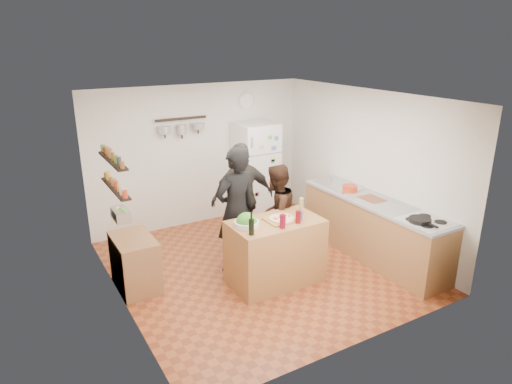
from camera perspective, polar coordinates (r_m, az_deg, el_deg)
room_shell at (r=6.72m, az=-1.24°, el=1.49°), size 4.20×4.20×4.20m
prep_island at (r=6.32m, az=2.43°, el=-7.47°), size 1.25×0.72×0.91m
pizza_board at (r=6.15m, az=3.22°, el=-3.48°), size 0.42×0.34×0.02m
pizza at (r=6.14m, az=3.22°, el=-3.32°), size 0.34×0.34×0.02m
salad_bowl at (r=5.96m, az=-1.18°, el=-3.98°), size 0.33×0.33×0.07m
wine_bottle at (r=5.68m, az=-0.57°, el=-4.40°), size 0.07×0.07×0.21m
wine_glass_near at (r=5.88m, az=3.35°, el=-3.68°), size 0.08×0.08×0.18m
wine_glass_far at (r=6.06m, az=5.27°, el=-3.12°), size 0.07×0.07×0.17m
pepper_mill at (r=6.37m, az=5.67°, el=-1.89°), size 0.06×0.06×0.20m
salt_canister at (r=6.17m, az=5.45°, el=-2.93°), size 0.08×0.08×0.13m
person_left at (r=6.46m, az=-2.52°, el=-2.31°), size 0.74×0.56×1.85m
person_center at (r=6.79m, az=2.50°, el=-2.76°), size 0.90×0.81×1.51m
person_back at (r=7.10m, az=-1.68°, el=-0.76°), size 1.06×0.52×1.75m
counter_run at (r=7.26m, az=14.36°, el=-4.48°), size 0.63×2.63×0.90m
stove_top at (r=6.51m, az=20.47°, el=-3.50°), size 0.60×0.62×0.02m
skillet at (r=6.44m, az=19.81°, el=-3.32°), size 0.29×0.29×0.06m
sink at (r=7.69m, az=10.26°, el=0.82°), size 0.50×0.80×0.03m
cutting_board at (r=7.15m, az=14.27°, el=-0.91°), size 0.30×0.40×0.02m
red_bowl at (r=7.40m, az=11.65°, el=0.45°), size 0.23×0.23×0.10m
fridge at (r=8.40m, az=-0.06°, el=2.58°), size 0.70×0.68×1.80m
wall_clock at (r=8.43m, az=-1.21°, el=11.31°), size 0.30×0.03×0.30m
spice_shelf_lower at (r=5.82m, az=-17.17°, el=0.45°), size 0.12×1.00×0.02m
spice_shelf_upper at (r=5.73m, az=-17.50°, el=3.78°), size 0.12×1.00×0.02m
produce_basket at (r=5.94m, az=-16.57°, el=-2.71°), size 0.18×0.35×0.14m
side_table at (r=6.44m, az=-14.89°, el=-8.51°), size 0.50×0.80×0.73m
pot_rack at (r=7.84m, az=-9.35°, el=9.03°), size 0.90×0.04×0.04m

